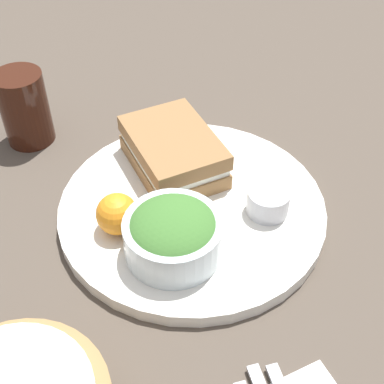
{
  "coord_description": "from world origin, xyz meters",
  "views": [
    {
      "loc": [
        -0.42,
        0.2,
        0.49
      ],
      "look_at": [
        0.0,
        0.0,
        0.04
      ],
      "focal_mm": 50.0,
      "sensor_mm": 36.0,
      "label": 1
    }
  ],
  "objects_px": {
    "plate": "(192,209)",
    "salad_bowl": "(173,234)",
    "dressing_cup": "(268,202)",
    "sandwich": "(173,152)",
    "drink_glass": "(25,108)"
  },
  "relations": [
    {
      "from": "plate",
      "to": "salad_bowl",
      "type": "bearing_deg",
      "value": 139.02
    },
    {
      "from": "plate",
      "to": "dressing_cup",
      "type": "bearing_deg",
      "value": -123.36
    },
    {
      "from": "sandwich",
      "to": "salad_bowl",
      "type": "xyz_separation_m",
      "value": [
        -0.13,
        0.06,
        0.0
      ]
    },
    {
      "from": "salad_bowl",
      "to": "drink_glass",
      "type": "distance_m",
      "value": 0.32
    },
    {
      "from": "salad_bowl",
      "to": "plate",
      "type": "bearing_deg",
      "value": -40.98
    },
    {
      "from": "sandwich",
      "to": "dressing_cup",
      "type": "bearing_deg",
      "value": -150.6
    },
    {
      "from": "salad_bowl",
      "to": "dressing_cup",
      "type": "bearing_deg",
      "value": -86.06
    },
    {
      "from": "dressing_cup",
      "to": "drink_glass",
      "type": "bearing_deg",
      "value": 37.26
    },
    {
      "from": "plate",
      "to": "salad_bowl",
      "type": "height_order",
      "value": "salad_bowl"
    },
    {
      "from": "dressing_cup",
      "to": "drink_glass",
      "type": "distance_m",
      "value": 0.37
    },
    {
      "from": "plate",
      "to": "drink_glass",
      "type": "bearing_deg",
      "value": 31.01
    },
    {
      "from": "salad_bowl",
      "to": "drink_glass",
      "type": "bearing_deg",
      "value": 17.2
    },
    {
      "from": "salad_bowl",
      "to": "sandwich",
      "type": "bearing_deg",
      "value": -24.33
    },
    {
      "from": "dressing_cup",
      "to": "drink_glass",
      "type": "relative_size",
      "value": 0.48
    },
    {
      "from": "salad_bowl",
      "to": "drink_glass",
      "type": "xyz_separation_m",
      "value": [
        0.3,
        0.09,
        0.01
      ]
    }
  ]
}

